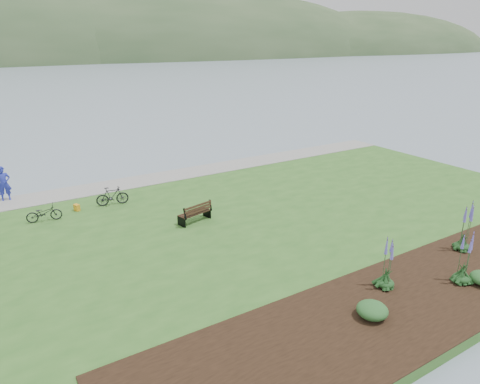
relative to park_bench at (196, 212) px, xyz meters
name	(u,v)px	position (x,y,z in m)	size (l,w,h in m)	color
ground	(230,218)	(2.05, 0.38, -0.89)	(600.00, 600.00, 0.00)	slate
lawn	(251,229)	(2.05, -1.62, -0.69)	(34.00, 20.00, 0.40)	#2C5B20
shoreline_path	(174,175)	(2.05, 7.28, -0.47)	(34.00, 2.20, 0.03)	gray
garden_bed	(443,283)	(5.05, -9.42, -0.47)	(24.00, 4.40, 0.04)	black
far_hillside	(55,61)	(22.05, 170.38, -0.89)	(580.00, 80.00, 38.00)	#314A29
park_bench	(196,212)	(0.00, 0.00, 0.00)	(1.69, 1.00, 0.98)	black
person	(3,181)	(-7.34, 7.88, 0.61)	(0.80, 0.55, 2.21)	#232CA0
bicycle_a	(44,213)	(-6.03, 3.86, -0.08)	(1.57, 0.55, 0.82)	black
bicycle_b	(112,196)	(-2.69, 4.26, 0.00)	(1.63, 0.47, 0.98)	black
pannier	(77,207)	(-4.46, 4.43, -0.33)	(0.20, 0.31, 0.33)	orange
echium_0	(465,262)	(5.63, -9.71, 0.33)	(0.62, 0.62, 2.07)	#133616
echium_1	(465,228)	(7.94, -8.25, 0.52)	(0.62, 0.62, 2.35)	#133616
echium_4	(387,265)	(3.08, -8.50, 0.41)	(0.62, 0.62, 2.26)	#133616
shrub_0	(372,310)	(1.39, -9.45, -0.21)	(0.97, 0.97, 0.48)	#1E4C21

